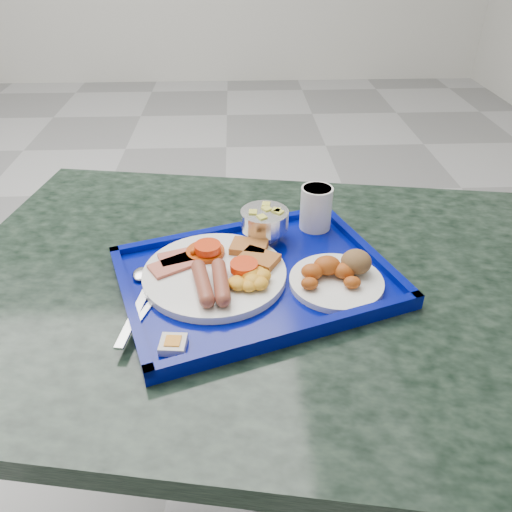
{
  "coord_description": "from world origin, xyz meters",
  "views": [
    {
      "loc": [
        0.73,
        -1.83,
        1.25
      ],
      "look_at": [
        0.76,
        -1.15,
        0.79
      ],
      "focal_mm": 35.0,
      "sensor_mm": 36.0,
      "label": 1
    }
  ],
  "objects_px": {
    "fruit_bowl": "(265,220)",
    "juice_cup": "(316,207)",
    "table": "(280,356)",
    "main_plate": "(220,271)",
    "tray": "(256,278)",
    "bread_plate": "(338,275)"
  },
  "relations": [
    {
      "from": "fruit_bowl",
      "to": "juice_cup",
      "type": "xyz_separation_m",
      "value": [
        0.1,
        0.04,
        0.01
      ]
    },
    {
      "from": "table",
      "to": "main_plate",
      "type": "height_order",
      "value": "main_plate"
    },
    {
      "from": "fruit_bowl",
      "to": "juice_cup",
      "type": "relative_size",
      "value": 1.05
    },
    {
      "from": "main_plate",
      "to": "juice_cup",
      "type": "relative_size",
      "value": 2.85
    },
    {
      "from": "table",
      "to": "bread_plate",
      "type": "height_order",
      "value": "bread_plate"
    },
    {
      "from": "table",
      "to": "main_plate",
      "type": "xyz_separation_m",
      "value": [
        -0.11,
        -0.01,
        0.22
      ]
    },
    {
      "from": "table",
      "to": "main_plate",
      "type": "bearing_deg",
      "value": -172.71
    },
    {
      "from": "fruit_bowl",
      "to": "table",
      "type": "bearing_deg",
      "value": -76.37
    },
    {
      "from": "fruit_bowl",
      "to": "juice_cup",
      "type": "height_order",
      "value": "juice_cup"
    },
    {
      "from": "table",
      "to": "main_plate",
      "type": "relative_size",
      "value": 5.36
    },
    {
      "from": "tray",
      "to": "table",
      "type": "bearing_deg",
      "value": 12.39
    },
    {
      "from": "table",
      "to": "fruit_bowl",
      "type": "bearing_deg",
      "value": 103.63
    },
    {
      "from": "bread_plate",
      "to": "juice_cup",
      "type": "bearing_deg",
      "value": 93.99
    },
    {
      "from": "main_plate",
      "to": "bread_plate",
      "type": "relative_size",
      "value": 1.55
    },
    {
      "from": "main_plate",
      "to": "fruit_bowl",
      "type": "relative_size",
      "value": 2.71
    },
    {
      "from": "juice_cup",
      "to": "table",
      "type": "bearing_deg",
      "value": -117.1
    },
    {
      "from": "table",
      "to": "tray",
      "type": "xyz_separation_m",
      "value": [
        -0.05,
        -0.01,
        0.2
      ]
    },
    {
      "from": "table",
      "to": "tray",
      "type": "distance_m",
      "value": 0.2
    },
    {
      "from": "main_plate",
      "to": "fruit_bowl",
      "type": "xyz_separation_m",
      "value": [
        0.08,
        0.12,
        0.03
      ]
    },
    {
      "from": "bread_plate",
      "to": "fruit_bowl",
      "type": "relative_size",
      "value": 1.75
    },
    {
      "from": "table",
      "to": "juice_cup",
      "type": "xyz_separation_m",
      "value": [
        0.08,
        0.15,
        0.25
      ]
    },
    {
      "from": "tray",
      "to": "juice_cup",
      "type": "height_order",
      "value": "juice_cup"
    }
  ]
}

